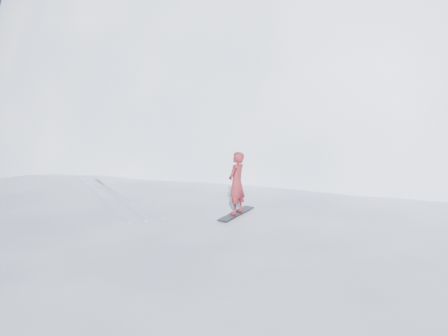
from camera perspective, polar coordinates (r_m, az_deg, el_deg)
The scene contains 8 objects.
ground at distance 11.56m, azimuth -8.25°, elevation -20.02°, with size 400.00×400.00×0.00m, color white.
near_ridge at distance 14.34m, azimuth -6.76°, elevation -13.46°, with size 36.00×28.00×4.80m, color white.
summit_peak at distance 43.37m, azimuth 13.69°, elevation 3.02°, with size 60.00×56.00×56.00m, color white.
peak_shoulder at distance 32.55m, azimuth 1.79°, elevation 0.68°, with size 28.00×24.00×18.00m, color white.
wind_bumps at distance 13.32m, azimuth -12.64°, elevation -15.70°, with size 16.00×14.40×1.00m.
snowboard at distance 12.05m, azimuth 1.63°, elevation -5.95°, with size 1.56×0.29×0.03m, color black.
snowboarder at distance 11.82m, azimuth 1.66°, elevation -1.96°, with size 0.62×0.41×1.70m, color maroon.
board_tracks at distance 14.38m, azimuth -14.45°, elevation -3.43°, with size 1.98×5.93×0.04m.
Camera 1 is at (-1.87, -9.71, 5.98)m, focal length 35.00 mm.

